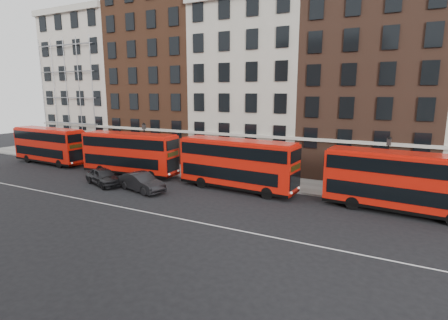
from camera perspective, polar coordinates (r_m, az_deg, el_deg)
The scene contains 14 objects.
ground at distance 28.15m, azimuth -9.33°, elevation -7.30°, with size 120.00×120.00×0.00m, color black.
pavement at distance 36.72m, azimuth 0.50°, elevation -2.67°, with size 80.00×5.00×0.15m, color gray.
kerb at distance 34.57m, azimuth -1.39°, elevation -3.53°, with size 80.00×0.30×0.16m, color gray.
road_centre_line at distance 26.66m, azimuth -11.93°, elevation -8.44°, with size 70.00×0.12×0.01m, color white.
building_terrace at distance 42.51m, azimuth 4.78°, elevation 12.98°, with size 64.00×11.95×22.00m.
bus_a at distance 48.30m, azimuth -26.69°, elevation 2.25°, with size 10.63×3.01×4.42m.
bus_b at distance 38.54m, azimuth -15.17°, elevation 1.16°, with size 10.90×3.35×4.51m.
bus_c at distance 31.46m, azimuth 2.12°, elevation -0.53°, with size 11.13×3.42×4.61m.
bus_d at distance 28.58m, azimuth 26.87°, elevation -3.05°, with size 10.90×3.43×4.51m.
car_rear at distance 35.41m, azimuth -19.05°, elevation -2.57°, with size 1.93×4.80×1.64m, color black.
car_front at distance 32.29m, azimuth -13.35°, elevation -3.53°, with size 1.75×5.01×1.65m, color black.
lamp_post_left at distance 40.05m, azimuth -12.83°, elevation 2.59°, with size 0.44×0.44×5.33m.
lamp_post_right at distance 30.20m, azimuth 25.03°, elevation -0.90°, with size 0.44×0.44×5.33m.
iron_railings at distance 38.51m, azimuth 1.98°, elevation -1.14°, with size 6.60×0.06×1.00m, color black, non-canonical shape.
Camera 1 is at (16.18, -21.28, 8.81)m, focal length 28.00 mm.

